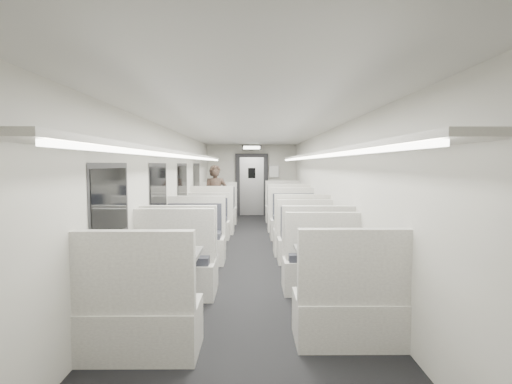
{
  "coord_description": "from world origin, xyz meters",
  "views": [
    {
      "loc": [
        0.05,
        -7.5,
        1.76
      ],
      "look_at": [
        0.11,
        1.66,
        1.11
      ],
      "focal_mm": 28.0,
      "sensor_mm": 36.0,
      "label": 1
    }
  ],
  "objects_px": {
    "booth_left_b": "(205,229)",
    "booth_right_d": "(333,280)",
    "booth_left_a": "(215,213)",
    "vestibule_door": "(252,185)",
    "passenger": "(216,198)",
    "booth_right_b": "(297,227)",
    "booth_left_c": "(187,251)",
    "booth_right_c": "(312,250)",
    "exit_sign": "(252,148)",
    "booth_right_a": "(287,211)",
    "booth_left_d": "(160,285)"
  },
  "relations": [
    {
      "from": "booth_left_d",
      "to": "passenger",
      "type": "xyz_separation_m",
      "value": [
        0.06,
        5.98,
        0.47
      ]
    },
    {
      "from": "booth_right_c",
      "to": "booth_right_d",
      "type": "height_order",
      "value": "booth_right_d"
    },
    {
      "from": "booth_left_c",
      "to": "booth_right_c",
      "type": "xyz_separation_m",
      "value": [
        2.0,
        0.11,
        -0.02
      ]
    },
    {
      "from": "vestibule_door",
      "to": "passenger",
      "type": "bearing_deg",
      "value": -107.11
    },
    {
      "from": "booth_left_c",
      "to": "booth_right_d",
      "type": "distance_m",
      "value": 2.54
    },
    {
      "from": "booth_left_b",
      "to": "booth_right_a",
      "type": "height_order",
      "value": "booth_right_a"
    },
    {
      "from": "booth_right_c",
      "to": "booth_left_c",
      "type": "bearing_deg",
      "value": -176.93
    },
    {
      "from": "booth_left_b",
      "to": "passenger",
      "type": "relative_size",
      "value": 1.16
    },
    {
      "from": "booth_right_c",
      "to": "booth_right_b",
      "type": "bearing_deg",
      "value": 90.0
    },
    {
      "from": "booth_right_c",
      "to": "exit_sign",
      "type": "height_order",
      "value": "exit_sign"
    },
    {
      "from": "booth_left_c",
      "to": "booth_right_c",
      "type": "bearing_deg",
      "value": 3.07
    },
    {
      "from": "vestibule_door",
      "to": "exit_sign",
      "type": "xyz_separation_m",
      "value": [
        0.0,
        -0.49,
        1.24
      ]
    },
    {
      "from": "booth_left_a",
      "to": "vestibule_door",
      "type": "distance_m",
      "value": 2.82
    },
    {
      "from": "booth_left_c",
      "to": "booth_right_c",
      "type": "relative_size",
      "value": 1.07
    },
    {
      "from": "booth_left_a",
      "to": "exit_sign",
      "type": "xyz_separation_m",
      "value": [
        1.0,
        2.07,
        1.88
      ]
    },
    {
      "from": "booth_right_b",
      "to": "booth_right_d",
      "type": "relative_size",
      "value": 1.02
    },
    {
      "from": "booth_left_c",
      "to": "booth_right_c",
      "type": "distance_m",
      "value": 2.0
    },
    {
      "from": "booth_right_c",
      "to": "booth_left_b",
      "type": "bearing_deg",
      "value": 131.68
    },
    {
      "from": "booth_right_d",
      "to": "passenger",
      "type": "xyz_separation_m",
      "value": [
        -1.94,
        5.76,
        0.48
      ]
    },
    {
      "from": "booth_left_a",
      "to": "booth_left_b",
      "type": "relative_size",
      "value": 1.13
    },
    {
      "from": "booth_right_d",
      "to": "booth_left_d",
      "type": "bearing_deg",
      "value": -173.74
    },
    {
      "from": "passenger",
      "to": "booth_left_b",
      "type": "bearing_deg",
      "value": -94.31
    },
    {
      "from": "booth_left_b",
      "to": "booth_right_b",
      "type": "relative_size",
      "value": 0.9
    },
    {
      "from": "booth_left_a",
      "to": "booth_left_d",
      "type": "distance_m",
      "value": 6.46
    },
    {
      "from": "booth_left_c",
      "to": "booth_right_b",
      "type": "height_order",
      "value": "booth_right_b"
    },
    {
      "from": "booth_right_a",
      "to": "vestibule_door",
      "type": "relative_size",
      "value": 1.1
    },
    {
      "from": "booth_left_d",
      "to": "booth_right_d",
      "type": "distance_m",
      "value": 2.01
    },
    {
      "from": "booth_left_b",
      "to": "vestibule_door",
      "type": "relative_size",
      "value": 0.95
    },
    {
      "from": "booth_left_c",
      "to": "booth_right_d",
      "type": "bearing_deg",
      "value": -38.18
    },
    {
      "from": "booth_left_d",
      "to": "booth_left_a",
      "type": "bearing_deg",
      "value": 90.0
    },
    {
      "from": "booth_left_b",
      "to": "passenger",
      "type": "bearing_deg",
      "value": 87.98
    },
    {
      "from": "booth_left_b",
      "to": "booth_right_d",
      "type": "xyz_separation_m",
      "value": [
        2.0,
        -3.93,
        0.03
      ]
    },
    {
      "from": "booth_right_c",
      "to": "vestibule_door",
      "type": "height_order",
      "value": "vestibule_door"
    },
    {
      "from": "booth_left_b",
      "to": "booth_left_a",
      "type": "bearing_deg",
      "value": 90.0
    },
    {
      "from": "booth_left_c",
      "to": "exit_sign",
      "type": "bearing_deg",
      "value": 81.56
    },
    {
      "from": "booth_right_a",
      "to": "booth_right_d",
      "type": "distance_m",
      "value": 6.61
    },
    {
      "from": "booth_right_a",
      "to": "passenger",
      "type": "relative_size",
      "value": 1.34
    },
    {
      "from": "booth_left_c",
      "to": "exit_sign",
      "type": "relative_size",
      "value": 3.55
    },
    {
      "from": "booth_left_a",
      "to": "booth_left_d",
      "type": "xyz_separation_m",
      "value": [
        0.0,
        -6.46,
        -0.01
      ]
    },
    {
      "from": "booth_left_b",
      "to": "booth_left_c",
      "type": "relative_size",
      "value": 0.91
    },
    {
      "from": "booth_right_a",
      "to": "booth_right_b",
      "type": "xyz_separation_m",
      "value": [
        0.0,
        -2.76,
        -0.02
      ]
    },
    {
      "from": "booth_left_d",
      "to": "booth_right_a",
      "type": "xyz_separation_m",
      "value": [
        2.0,
        6.83,
        0.02
      ]
    },
    {
      "from": "booth_right_a",
      "to": "booth_right_d",
      "type": "bearing_deg",
      "value": -90.0
    },
    {
      "from": "booth_right_a",
      "to": "vestibule_door",
      "type": "xyz_separation_m",
      "value": [
        -1.0,
        2.19,
        0.63
      ]
    },
    {
      "from": "booth_right_c",
      "to": "passenger",
      "type": "distance_m",
      "value": 4.54
    },
    {
      "from": "booth_right_b",
      "to": "booth_right_c",
      "type": "relative_size",
      "value": 1.08
    },
    {
      "from": "booth_left_d",
      "to": "exit_sign",
      "type": "height_order",
      "value": "exit_sign"
    },
    {
      "from": "booth_left_a",
      "to": "vestibule_door",
      "type": "bearing_deg",
      "value": 68.67
    },
    {
      "from": "exit_sign",
      "to": "booth_left_a",
      "type": "bearing_deg",
      "value": -115.75
    },
    {
      "from": "booth_left_a",
      "to": "passenger",
      "type": "distance_m",
      "value": 0.67
    }
  ]
}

